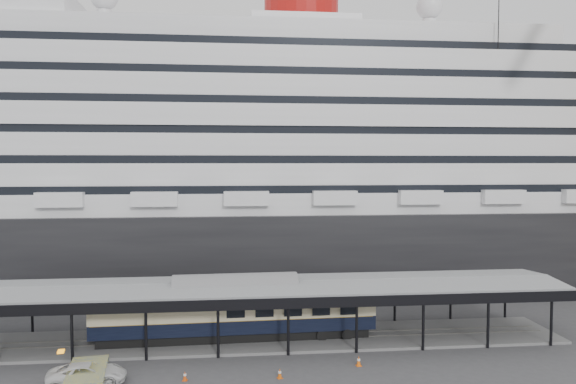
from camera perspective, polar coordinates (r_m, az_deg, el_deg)
ground at (r=47.45m, az=-3.48°, el=-16.69°), size 200.00×200.00×0.00m
cruise_ship at (r=76.70m, az=-4.59°, el=4.76°), size 130.00×30.00×43.90m
platform_canopy at (r=51.51m, az=-3.75°, el=-12.34°), size 56.00×9.18×5.30m
port_truck at (r=44.83m, az=-19.73°, el=-17.02°), size 5.80×3.25×1.53m
pullman_carriage at (r=51.32m, az=-5.36°, el=-11.73°), size 25.03×4.03×24.48m
traffic_cone_left at (r=43.92m, az=-10.43°, el=-17.90°), size 0.42×0.42×0.71m
traffic_cone_mid at (r=43.68m, az=-0.84°, el=-17.94°), size 0.50×0.50×0.75m
traffic_cone_right at (r=46.38m, az=7.20°, el=-16.66°), size 0.45×0.45×0.80m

